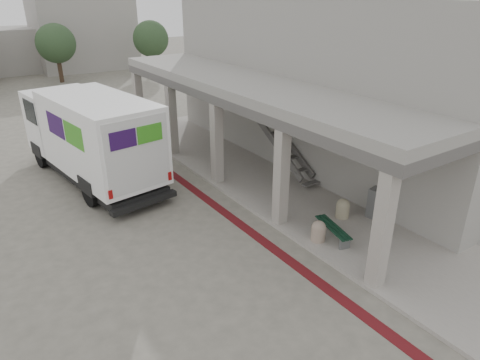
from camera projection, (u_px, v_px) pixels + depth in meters
ground at (236, 250)px, 12.99m from camera, size 120.00×120.00×0.00m
bike_lane_stripe at (228, 215)px, 15.02m from camera, size 0.35×40.00×0.01m
sidewalk at (330, 213)px, 15.02m from camera, size 4.40×28.00×0.12m
transit_building at (309, 87)px, 18.51m from camera, size 7.60×17.00×7.00m
tree_mid at (56, 44)px, 35.42m from camera, size 3.20×3.20×4.80m
tree_right at (151, 39)px, 38.76m from camera, size 3.20×3.20×4.80m
fedex_truck at (90, 135)px, 17.15m from camera, size 3.68×8.68×3.59m
bench at (333, 230)px, 13.33m from camera, size 0.75×1.68×0.39m
bollard_near at (343, 208)px, 14.52m from camera, size 0.45×0.45×0.68m
bollard_far at (318, 231)px, 13.16m from camera, size 0.45×0.45×0.67m
utility_cabinet at (378, 204)px, 14.40m from camera, size 0.58×0.71×1.05m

